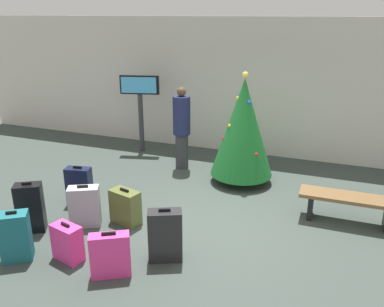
{
  "coord_description": "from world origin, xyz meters",
  "views": [
    {
      "loc": [
        1.76,
        -5.41,
        3.29
      ],
      "look_at": [
        -0.57,
        0.84,
        0.9
      ],
      "focal_mm": 37.03,
      "sensor_mm": 36.0,
      "label": 1
    }
  ],
  "objects_px": {
    "suitcase_5": "(79,186)",
    "suitcase_6": "(85,206)",
    "flight_info_kiosk": "(140,99)",
    "suitcase_0": "(125,207)",
    "holiday_tree": "(243,128)",
    "suitcase_2": "(15,237)",
    "suitcase_3": "(165,236)",
    "suitcase_7": "(30,208)",
    "waiting_bench": "(349,202)",
    "suitcase_1": "(110,255)",
    "traveller_0": "(182,127)",
    "suitcase_4": "(67,243)"
  },
  "relations": [
    {
      "from": "holiday_tree",
      "to": "suitcase_4",
      "type": "bearing_deg",
      "value": -114.88
    },
    {
      "from": "suitcase_6",
      "to": "suitcase_0",
      "type": "bearing_deg",
      "value": 26.71
    },
    {
      "from": "suitcase_3",
      "to": "suitcase_0",
      "type": "bearing_deg",
      "value": 145.5
    },
    {
      "from": "waiting_bench",
      "to": "suitcase_4",
      "type": "distance_m",
      "value": 4.43
    },
    {
      "from": "suitcase_7",
      "to": "holiday_tree",
      "type": "bearing_deg",
      "value": 49.05
    },
    {
      "from": "suitcase_3",
      "to": "suitcase_7",
      "type": "xyz_separation_m",
      "value": [
        -2.3,
        -0.02,
        0.02
      ]
    },
    {
      "from": "traveller_0",
      "to": "suitcase_1",
      "type": "bearing_deg",
      "value": -81.85
    },
    {
      "from": "traveller_0",
      "to": "suitcase_3",
      "type": "relative_size",
      "value": 2.28
    },
    {
      "from": "suitcase_3",
      "to": "suitcase_7",
      "type": "distance_m",
      "value": 2.3
    },
    {
      "from": "waiting_bench",
      "to": "suitcase_7",
      "type": "xyz_separation_m",
      "value": [
        -4.69,
        -2.02,
        0.04
      ]
    },
    {
      "from": "flight_info_kiosk",
      "to": "suitcase_6",
      "type": "height_order",
      "value": "flight_info_kiosk"
    },
    {
      "from": "flight_info_kiosk",
      "to": "suitcase_0",
      "type": "height_order",
      "value": "flight_info_kiosk"
    },
    {
      "from": "traveller_0",
      "to": "suitcase_3",
      "type": "bearing_deg",
      "value": -72.02
    },
    {
      "from": "traveller_0",
      "to": "suitcase_7",
      "type": "relative_size",
      "value": 2.15
    },
    {
      "from": "suitcase_1",
      "to": "suitcase_4",
      "type": "bearing_deg",
      "value": 171.87
    },
    {
      "from": "suitcase_5",
      "to": "suitcase_6",
      "type": "xyz_separation_m",
      "value": [
        0.55,
        -0.63,
        -0.01
      ]
    },
    {
      "from": "suitcase_0",
      "to": "suitcase_7",
      "type": "xyz_separation_m",
      "value": [
        -1.27,
        -0.73,
        0.11
      ]
    },
    {
      "from": "suitcase_2",
      "to": "suitcase_7",
      "type": "xyz_separation_m",
      "value": [
        -0.35,
        0.7,
        0.04
      ]
    },
    {
      "from": "suitcase_2",
      "to": "suitcase_3",
      "type": "xyz_separation_m",
      "value": [
        1.95,
        0.72,
        0.02
      ]
    },
    {
      "from": "suitcase_3",
      "to": "suitcase_7",
      "type": "relative_size",
      "value": 0.95
    },
    {
      "from": "holiday_tree",
      "to": "suitcase_6",
      "type": "bearing_deg",
      "value": -126.75
    },
    {
      "from": "holiday_tree",
      "to": "waiting_bench",
      "type": "height_order",
      "value": "holiday_tree"
    },
    {
      "from": "flight_info_kiosk",
      "to": "suitcase_0",
      "type": "relative_size",
      "value": 3.06
    },
    {
      "from": "suitcase_3",
      "to": "suitcase_6",
      "type": "relative_size",
      "value": 1.11
    },
    {
      "from": "suitcase_4",
      "to": "holiday_tree",
      "type": "bearing_deg",
      "value": 65.12
    },
    {
      "from": "flight_info_kiosk",
      "to": "suitcase_7",
      "type": "bearing_deg",
      "value": -87.98
    },
    {
      "from": "holiday_tree",
      "to": "suitcase_2",
      "type": "distance_m",
      "value": 4.46
    },
    {
      "from": "flight_info_kiosk",
      "to": "waiting_bench",
      "type": "xyz_separation_m",
      "value": [
        4.84,
        -2.05,
        -0.96
      ]
    },
    {
      "from": "suitcase_1",
      "to": "suitcase_5",
      "type": "relative_size",
      "value": 0.89
    },
    {
      "from": "holiday_tree",
      "to": "suitcase_3",
      "type": "bearing_deg",
      "value": -96.45
    },
    {
      "from": "traveller_0",
      "to": "suitcase_1",
      "type": "xyz_separation_m",
      "value": [
        0.56,
        -3.92,
        -0.64
      ]
    },
    {
      "from": "holiday_tree",
      "to": "traveller_0",
      "type": "distance_m",
      "value": 1.47
    },
    {
      "from": "suitcase_2",
      "to": "suitcase_0",
      "type": "bearing_deg",
      "value": 57.1
    },
    {
      "from": "suitcase_1",
      "to": "flight_info_kiosk",
      "type": "bearing_deg",
      "value": 112.54
    },
    {
      "from": "waiting_bench",
      "to": "suitcase_2",
      "type": "height_order",
      "value": "suitcase_2"
    },
    {
      "from": "traveller_0",
      "to": "suitcase_4",
      "type": "distance_m",
      "value": 3.88
    },
    {
      "from": "waiting_bench",
      "to": "suitcase_7",
      "type": "bearing_deg",
      "value": -156.72
    },
    {
      "from": "suitcase_1",
      "to": "suitcase_3",
      "type": "bearing_deg",
      "value": 48.17
    },
    {
      "from": "suitcase_0",
      "to": "traveller_0",
      "type": "bearing_deg",
      "value": 91.23
    },
    {
      "from": "waiting_bench",
      "to": "suitcase_5",
      "type": "height_order",
      "value": "suitcase_5"
    },
    {
      "from": "suitcase_0",
      "to": "suitcase_5",
      "type": "relative_size",
      "value": 0.84
    },
    {
      "from": "waiting_bench",
      "to": "traveller_0",
      "type": "bearing_deg",
      "value": 158.84
    },
    {
      "from": "suitcase_5",
      "to": "suitcase_7",
      "type": "distance_m",
      "value": 1.08
    },
    {
      "from": "suitcase_6",
      "to": "traveller_0",
      "type": "bearing_deg",
      "value": 79.88
    },
    {
      "from": "holiday_tree",
      "to": "suitcase_0",
      "type": "xyz_separation_m",
      "value": [
        -1.37,
        -2.32,
        -0.86
      ]
    },
    {
      "from": "suitcase_4",
      "to": "suitcase_5",
      "type": "relative_size",
      "value": 0.78
    },
    {
      "from": "suitcase_0",
      "to": "suitcase_7",
      "type": "distance_m",
      "value": 1.47
    },
    {
      "from": "suitcase_0",
      "to": "suitcase_5",
      "type": "height_order",
      "value": "suitcase_5"
    },
    {
      "from": "holiday_tree",
      "to": "suitcase_3",
      "type": "distance_m",
      "value": 3.14
    },
    {
      "from": "flight_info_kiosk",
      "to": "suitcase_5",
      "type": "height_order",
      "value": "flight_info_kiosk"
    }
  ]
}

